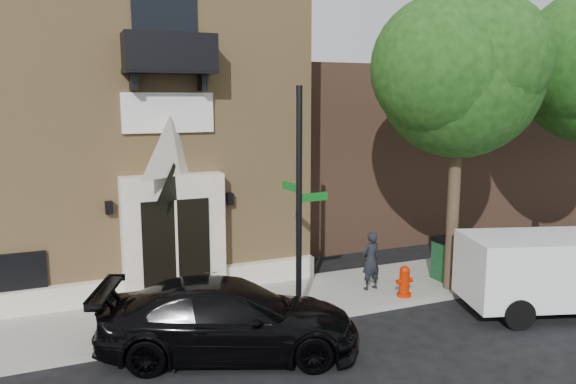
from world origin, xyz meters
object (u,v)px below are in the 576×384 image
black_sedan (229,318)px  dumpster (468,257)px  street_sign (299,201)px  fire_hydrant (404,281)px  cargo_van (569,270)px  pedestrian_near (371,261)px

black_sedan → dumpster: bearing=-57.4°
street_sign → black_sedan: bearing=-155.3°
fire_hydrant → dumpster: dumpster is taller
black_sedan → cargo_van: (8.39, -1.04, 0.32)m
cargo_van → dumpster: bearing=123.7°
street_sign → cargo_van: bearing=-25.8°
cargo_van → street_sign: street_sign is taller
fire_hydrant → pedestrian_near: 1.05m
dumpster → cargo_van: bearing=-75.4°
street_sign → fire_hydrant: 3.76m
black_sedan → pedestrian_near: 4.98m
black_sedan → fire_hydrant: black_sedan is taller
fire_hydrant → dumpster: (2.51, 0.52, 0.22)m
black_sedan → pedestrian_near: pedestrian_near is taller
fire_hydrant → black_sedan: bearing=-167.4°
pedestrian_near → black_sedan: bearing=14.5°
street_sign → fire_hydrant: size_ratio=6.61×
black_sedan → fire_hydrant: bearing=-57.1°
pedestrian_near → dumpster: bearing=165.6°
dumpster → pedestrian_near: bearing=172.8°
black_sedan → pedestrian_near: (4.58, 1.97, 0.17)m
street_sign → dumpster: size_ratio=2.84×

